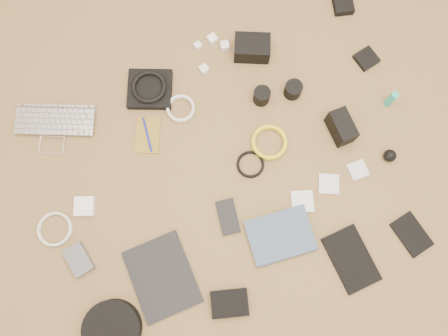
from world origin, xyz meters
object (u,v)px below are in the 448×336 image
object	(u,v)px
laptop	(54,131)
tablet	(162,277)
paperback	(288,259)
dslr_camera	(252,48)
headphone_case	(112,329)
phone	(228,217)

from	to	relation	value
laptop	tablet	world-z (taller)	laptop
paperback	dslr_camera	bearing A→B (deg)	-8.02
dslr_camera	headphone_case	distance (m)	1.17
laptop	dslr_camera	size ratio (longest dim) A/B	2.20
laptop	tablet	size ratio (longest dim) A/B	1.12
laptop	dslr_camera	xyz separation A→B (m)	(0.84, 0.04, 0.03)
tablet	headphone_case	bearing A→B (deg)	-156.34
headphone_case	paperback	distance (m)	0.66
tablet	headphone_case	world-z (taller)	headphone_case
laptop	phone	distance (m)	0.75
laptop	phone	xyz separation A→B (m)	(0.51, -0.55, -0.01)
paperback	tablet	bearing A→B (deg)	81.50
laptop	headphone_case	bearing A→B (deg)	-68.17
paperback	phone	bearing A→B (deg)	38.41
laptop	dslr_camera	world-z (taller)	dslr_camera
tablet	paperback	xyz separation A→B (m)	(0.45, -0.10, 0.01)
tablet	paperback	size ratio (longest dim) A/B	1.18
laptop	headphone_case	world-z (taller)	headphone_case
phone	headphone_case	world-z (taller)	headphone_case
tablet	paperback	world-z (taller)	paperback
laptop	paperback	bearing A→B (deg)	-27.09
laptop	dslr_camera	bearing A→B (deg)	25.14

